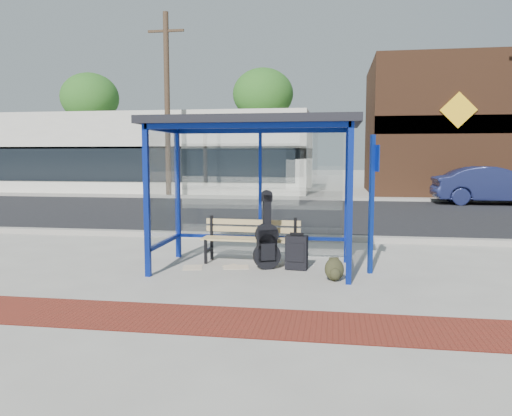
% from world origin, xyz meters
% --- Properties ---
extents(ground, '(120.00, 120.00, 0.00)m').
position_xyz_m(ground, '(0.00, 0.00, 0.00)').
color(ground, '#B2ADA0').
rests_on(ground, ground).
extents(brick_paver_strip, '(60.00, 1.00, 0.01)m').
position_xyz_m(brick_paver_strip, '(0.00, -2.60, 0.01)').
color(brick_paver_strip, maroon).
rests_on(brick_paver_strip, ground).
extents(curb_near, '(60.00, 0.25, 0.12)m').
position_xyz_m(curb_near, '(0.00, 2.90, 0.06)').
color(curb_near, gray).
rests_on(curb_near, ground).
extents(street_asphalt, '(60.00, 10.00, 0.00)m').
position_xyz_m(street_asphalt, '(0.00, 8.00, 0.00)').
color(street_asphalt, black).
rests_on(street_asphalt, ground).
extents(curb_far, '(60.00, 0.25, 0.12)m').
position_xyz_m(curb_far, '(0.00, 13.10, 0.06)').
color(curb_far, gray).
rests_on(curb_far, ground).
extents(far_sidewalk, '(60.00, 4.00, 0.01)m').
position_xyz_m(far_sidewalk, '(0.00, 15.00, 0.00)').
color(far_sidewalk, '#B2ADA0').
rests_on(far_sidewalk, ground).
extents(bus_shelter, '(3.30, 1.80, 2.42)m').
position_xyz_m(bus_shelter, '(0.00, 0.07, 2.07)').
color(bus_shelter, navy).
rests_on(bus_shelter, ground).
extents(storefront_white, '(18.00, 6.04, 4.00)m').
position_xyz_m(storefront_white, '(-9.00, 17.99, 2.00)').
color(storefront_white, silver).
rests_on(storefront_white, ground).
extents(storefront_brown, '(10.00, 7.08, 6.40)m').
position_xyz_m(storefront_brown, '(8.00, 18.49, 3.20)').
color(storefront_brown, '#59331E').
rests_on(storefront_brown, ground).
extents(tree_left, '(3.60, 3.60, 7.03)m').
position_xyz_m(tree_left, '(-14.00, 22.00, 5.45)').
color(tree_left, '#4C3826').
rests_on(tree_left, ground).
extents(tree_mid, '(3.60, 3.60, 7.03)m').
position_xyz_m(tree_mid, '(-3.00, 22.00, 5.45)').
color(tree_mid, '#4C3826').
rests_on(tree_mid, ground).
extents(utility_pole_west, '(1.60, 0.24, 8.00)m').
position_xyz_m(utility_pole_west, '(-6.00, 13.40, 4.11)').
color(utility_pole_west, '#4C3826').
rests_on(utility_pole_west, ground).
extents(bench, '(1.68, 0.48, 0.79)m').
position_xyz_m(bench, '(-0.11, 0.46, 0.45)').
color(bench, black).
rests_on(bench, ground).
extents(guitar_bag, '(0.45, 0.29, 1.21)m').
position_xyz_m(guitar_bag, '(0.22, 0.02, 0.44)').
color(guitar_bag, black).
rests_on(guitar_bag, ground).
extents(suitcase, '(0.36, 0.26, 0.60)m').
position_xyz_m(suitcase, '(0.70, 0.06, 0.28)').
color(suitcase, black).
rests_on(suitcase, ground).
extents(backpack, '(0.31, 0.29, 0.34)m').
position_xyz_m(backpack, '(1.30, -0.59, 0.16)').
color(backpack, '#2A2917').
rests_on(backpack, ground).
extents(sign_post, '(0.14, 0.25, 2.15)m').
position_xyz_m(sign_post, '(1.86, -0.02, 1.21)').
color(sign_post, navy).
rests_on(sign_post, ground).
extents(newspaper_a, '(0.43, 0.42, 0.01)m').
position_xyz_m(newspaper_a, '(-0.33, 0.10, 0.00)').
color(newspaper_a, white).
rests_on(newspaper_a, ground).
extents(newspaper_b, '(0.40, 0.46, 0.01)m').
position_xyz_m(newspaper_b, '(-1.00, -0.07, 0.00)').
color(newspaper_b, white).
rests_on(newspaper_b, ground).
extents(newspaper_c, '(0.47, 0.40, 0.01)m').
position_xyz_m(newspaper_c, '(-0.30, 0.06, 0.00)').
color(newspaper_c, white).
rests_on(newspaper_c, ground).
extents(parked_car, '(4.37, 1.53, 1.44)m').
position_xyz_m(parked_car, '(7.24, 12.22, 0.72)').
color(parked_car, '#1B214C').
rests_on(parked_car, ground).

